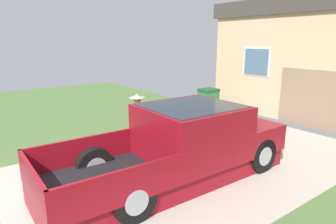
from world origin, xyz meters
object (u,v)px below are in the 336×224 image
(person_with_hat, at_px, (138,124))
(wheeled_trash_bin, at_px, (208,101))
(handbag, at_px, (127,155))
(pickup_truck, at_px, (186,146))

(person_with_hat, xyz_separation_m, wheeled_trash_bin, (-2.32, 4.71, -0.35))
(person_with_hat, height_order, handbag, person_with_hat)
(pickup_truck, relative_size, wheeled_trash_bin, 5.17)
(pickup_truck, xyz_separation_m, person_with_hat, (-1.47, -0.35, 0.21))
(pickup_truck, height_order, handbag, pickup_truck)
(pickup_truck, distance_m, wheeled_trash_bin, 5.78)
(handbag, bearing_deg, wheeled_trash_bin, 114.11)
(pickup_truck, bearing_deg, person_with_hat, -166.02)
(pickup_truck, height_order, wheeled_trash_bin, pickup_truck)
(handbag, xyz_separation_m, wheeled_trash_bin, (-2.24, 5.00, 0.44))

